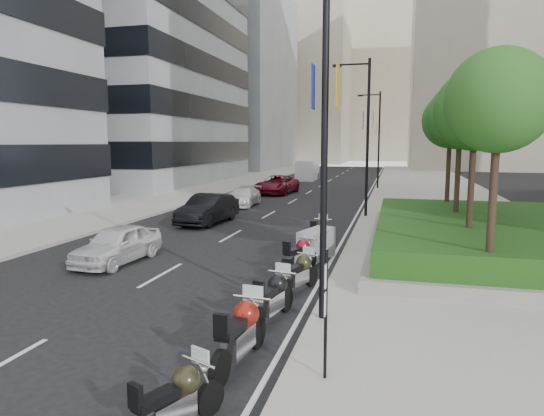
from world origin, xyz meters
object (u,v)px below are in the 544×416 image
(motorcycle_1, at_px, (241,333))
(motorcycle_6, at_px, (319,233))
(motorcycle_2, at_px, (273,297))
(car_a, at_px, (117,244))
(parking_sign, at_px, (326,308))
(motorcycle_5, at_px, (316,244))
(car_d, at_px, (277,185))
(lamp_post_2, at_px, (377,135))
(lamp_post_0, at_px, (318,111))
(motorcycle_0, at_px, (176,401))
(car_b, at_px, (208,209))
(lamp_post_1, at_px, (365,130))
(motorcycle_3, at_px, (300,273))
(motorcycle_4, at_px, (299,255))
(delivery_van, at_px, (307,171))
(car_c, at_px, (243,197))

(motorcycle_1, height_order, motorcycle_6, motorcycle_1)
(motorcycle_2, xyz_separation_m, car_a, (-6.93, 4.28, 0.08))
(parking_sign, xyz_separation_m, motorcycle_5, (-1.68, 9.43, -0.89))
(motorcycle_1, distance_m, car_d, 32.33)
(car_a, bearing_deg, car_d, 94.36)
(lamp_post_2, xyz_separation_m, motorcycle_5, (-1.02, -28.57, -4.50))
(lamp_post_0, relative_size, motorcycle_6, 3.96)
(lamp_post_0, relative_size, motorcycle_0, 4.71)
(car_b, bearing_deg, motorcycle_6, -29.19)
(lamp_post_2, height_order, motorcycle_2, lamp_post_2)
(lamp_post_1, xyz_separation_m, parking_sign, (0.66, -20.00, -3.61))
(lamp_post_0, distance_m, motorcycle_2, 4.58)
(motorcycle_6, bearing_deg, car_b, 64.53)
(lamp_post_0, distance_m, motorcycle_3, 5.12)
(lamp_post_0, distance_m, motorcycle_6, 9.72)
(motorcycle_0, height_order, motorcycle_6, motorcycle_6)
(lamp_post_2, height_order, car_d, lamp_post_2)
(parking_sign, height_order, motorcycle_2, parking_sign)
(motorcycle_6, bearing_deg, lamp_post_2, 5.43)
(motorcycle_4, bearing_deg, motorcycle_1, -156.97)
(motorcycle_4, distance_m, car_d, 25.48)
(motorcycle_4, relative_size, motorcycle_5, 1.06)
(motorcycle_2, distance_m, car_b, 14.91)
(car_a, distance_m, car_b, 8.90)
(lamp_post_2, distance_m, motorcycle_3, 33.01)
(parking_sign, relative_size, car_b, 0.52)
(parking_sign, relative_size, motorcycle_0, 1.31)
(car_a, height_order, car_d, car_d)
(lamp_post_0, relative_size, lamp_post_1, 1.00)
(motorcycle_5, height_order, car_b, car_b)
(motorcycle_1, xyz_separation_m, delivery_van, (-7.25, 47.43, 0.41))
(motorcycle_2, height_order, car_b, car_b)
(car_b, bearing_deg, motorcycle_2, -57.69)
(motorcycle_3, height_order, motorcycle_4, motorcycle_4)
(motorcycle_3, distance_m, delivery_van, 43.20)
(parking_sign, relative_size, car_c, 0.57)
(lamp_post_1, relative_size, delivery_van, 1.64)
(car_b, distance_m, car_d, 15.96)
(lamp_post_1, distance_m, motorcycle_6, 9.64)
(motorcycle_0, relative_size, car_a, 0.48)
(motorcycle_0, distance_m, motorcycle_6, 13.59)
(parking_sign, bearing_deg, motorcycle_5, 100.08)
(lamp_post_2, bearing_deg, parking_sign, -89.01)
(car_b, bearing_deg, parking_sign, -57.23)
(parking_sign, distance_m, motorcycle_1, 1.94)
(lamp_post_0, relative_size, car_a, 2.24)
(lamp_post_0, distance_m, parking_sign, 4.74)
(car_a, bearing_deg, motorcycle_4, 6.66)
(lamp_post_0, distance_m, lamp_post_2, 35.00)
(parking_sign, distance_m, car_b, 18.23)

